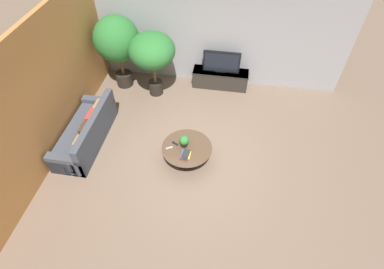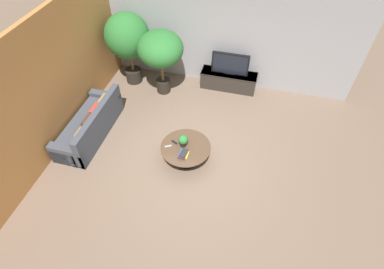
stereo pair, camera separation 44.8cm
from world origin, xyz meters
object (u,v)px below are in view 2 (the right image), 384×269
at_px(coffee_table, 186,151).
at_px(potted_palm_corner, 160,50).
at_px(potted_palm_tall, 127,38).
at_px(television, 230,64).
at_px(couch_by_wall, 91,126).
at_px(media_console, 228,80).
at_px(potted_plant_tabletop, 183,140).

xyz_separation_m(coffee_table, potted_palm_corner, (-1.32, 2.32, 1.04)).
distance_m(coffee_table, potted_palm_tall, 3.65).
bearing_deg(potted_palm_corner, potted_palm_tall, 166.53).
distance_m(television, couch_by_wall, 4.10).
relative_size(coffee_table, potted_palm_corner, 0.62).
bearing_deg(couch_by_wall, media_console, 132.51).
distance_m(coffee_table, potted_palm_corner, 2.86).
height_order(media_console, potted_plant_tabletop, potted_plant_tabletop).
bearing_deg(coffee_table, media_console, 80.65).
relative_size(television, potted_palm_tall, 0.49).
bearing_deg(media_console, potted_palm_tall, -172.31).
height_order(television, potted_palm_corner, potted_palm_corner).
distance_m(potted_palm_tall, potted_plant_tabletop, 3.50).
height_order(potted_palm_tall, potted_plant_tabletop, potted_palm_tall).
distance_m(couch_by_wall, potted_palm_tall, 2.64).
relative_size(potted_palm_tall, potted_plant_tabletop, 7.07).
relative_size(television, potted_plant_tabletop, 3.48).
xyz_separation_m(couch_by_wall, potted_palm_tall, (0.17, 2.37, 1.14)).
height_order(coffee_table, potted_palm_tall, potted_palm_tall).
xyz_separation_m(couch_by_wall, potted_plant_tabletop, (2.45, -0.16, 0.30)).
bearing_deg(potted_palm_tall, potted_plant_tabletop, -47.91).
relative_size(television, potted_palm_corner, 0.56).
bearing_deg(potted_palm_corner, potted_plant_tabletop, -61.20).
distance_m(media_console, coffee_table, 2.98).
bearing_deg(potted_plant_tabletop, couch_by_wall, 176.37).
bearing_deg(potted_plant_tabletop, coffee_table, -29.99).
bearing_deg(television, potted_plant_tabletop, -100.75).
bearing_deg(couch_by_wall, television, 132.50).
height_order(television, couch_by_wall, television).
distance_m(television, potted_plant_tabletop, 2.97).
distance_m(media_console, television, 0.56).
xyz_separation_m(television, potted_plant_tabletop, (-0.55, -2.90, -0.24)).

